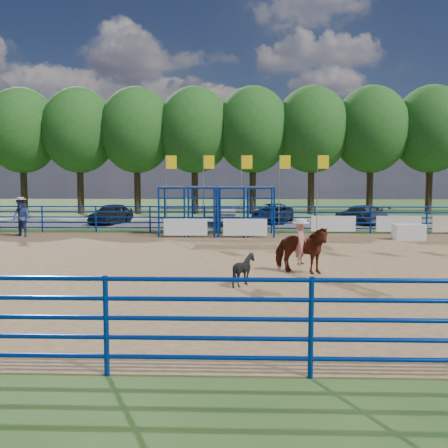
{
  "coord_description": "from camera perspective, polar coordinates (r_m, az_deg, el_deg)",
  "views": [
    {
      "loc": [
        -1.02,
        -17.11,
        2.89
      ],
      "look_at": [
        -1.63,
        1.0,
        1.3
      ],
      "focal_mm": 40.0,
      "sensor_mm": 36.0,
      "label": 1
    }
  ],
  "objects": [
    {
      "name": "perimeter_fence",
      "position": [
        17.27,
        5.31,
        -2.12
      ],
      "size": [
        30.1,
        20.1,
        1.5
      ],
      "color": "#062B95",
      "rests_on": "ground"
    },
    {
      "name": "horse_and_rider",
      "position": [
        15.55,
        8.77,
        -2.56
      ],
      "size": [
        1.92,
        1.41,
        2.33
      ],
      "color": "maroon",
      "rests_on": "arena_dirt"
    },
    {
      "name": "arena_dirt",
      "position": [
        17.38,
        5.29,
        -4.54
      ],
      "size": [
        30.0,
        20.0,
        0.02
      ],
      "primitive_type": "cube",
      "color": "#95734A",
      "rests_on": "ground"
    },
    {
      "name": "car_d",
      "position": [
        34.35,
        15.32,
        1.07
      ],
      "size": [
        3.28,
        4.67,
        1.26
      ],
      "primitive_type": "imported",
      "rotation": [
        0.0,
        0.0,
        3.54
      ],
      "color": "#525255",
      "rests_on": "gravel_strip"
    },
    {
      "name": "treeline",
      "position": [
        43.37,
        3.33,
        11.14
      ],
      "size": [
        56.4,
        6.4,
        11.24
      ],
      "color": "#3F2B19",
      "rests_on": "ground"
    },
    {
      "name": "spectator_cowboy",
      "position": [
        27.45,
        -22.17,
        0.72
      ],
      "size": [
        1.15,
        1.03,
        1.99
      ],
      "color": "navy",
      "rests_on": "arena_dirt"
    },
    {
      "name": "gravel_strip",
      "position": [
        34.25,
        3.63,
        0.17
      ],
      "size": [
        40.0,
        10.0,
        0.01
      ],
      "primitive_type": "cube",
      "color": "slate",
      "rests_on": "ground"
    },
    {
      "name": "calf",
      "position": [
        13.7,
        2.28,
        -5.19
      ],
      "size": [
        0.95,
        0.89,
        0.88
      ],
      "primitive_type": "imported",
      "rotation": [
        0.0,
        0.0,
        1.82
      ],
      "color": "black",
      "rests_on": "arena_dirt"
    },
    {
      "name": "announcer_table",
      "position": [
        25.61,
        20.36,
        -0.87
      ],
      "size": [
        1.51,
        0.84,
        0.77
      ],
      "primitive_type": "cube",
      "rotation": [
        0.0,
        0.0,
        0.12
      ],
      "color": "silver",
      "rests_on": "arena_dirt"
    },
    {
      "name": "car_b",
      "position": [
        32.51,
        0.05,
        1.06
      ],
      "size": [
        1.55,
        3.95,
        1.28
      ],
      "primitive_type": "imported",
      "rotation": [
        0.0,
        0.0,
        3.19
      ],
      "color": "gray",
      "rests_on": "gravel_strip"
    },
    {
      "name": "chute_assembly",
      "position": [
        26.01,
        -0.01,
        1.42
      ],
      "size": [
        19.32,
        2.41,
        4.2
      ],
      "color": "#062B95",
      "rests_on": "ground"
    },
    {
      "name": "ground",
      "position": [
        17.38,
        5.29,
        -4.58
      ],
      "size": [
        120.0,
        120.0,
        0.0
      ],
      "primitive_type": "plane",
      "color": "#3A5B24",
      "rests_on": "ground"
    },
    {
      "name": "car_c",
      "position": [
        34.17,
        5.61,
        1.24
      ],
      "size": [
        3.37,
        5.09,
        1.3
      ],
      "primitive_type": "imported",
      "rotation": [
        0.0,
        0.0,
        -0.28
      ],
      "color": "#141932",
      "rests_on": "gravel_strip"
    },
    {
      "name": "car_a",
      "position": [
        33.99,
        -12.77,
        1.17
      ],
      "size": [
        2.54,
        4.27,
        1.36
      ],
      "primitive_type": "imported",
      "rotation": [
        0.0,
        0.0,
        -0.25
      ],
      "color": "black",
      "rests_on": "gravel_strip"
    }
  ]
}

